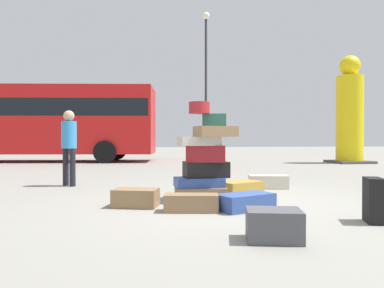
% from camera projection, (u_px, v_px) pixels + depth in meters
% --- Properties ---
extents(ground_plane, '(80.00, 80.00, 0.00)m').
position_uv_depth(ground_plane, '(235.00, 204.00, 5.42)').
color(ground_plane, gray).
extents(suitcase_tower, '(0.95, 0.71, 1.54)m').
position_uv_depth(suitcase_tower, '(204.00, 162.00, 5.85)').
color(suitcase_tower, olive).
rests_on(suitcase_tower, ground).
extents(suitcase_black_behind_tower, '(0.28, 0.37, 0.51)m').
position_uv_depth(suitcase_black_behind_tower, '(374.00, 200.00, 4.23)').
color(suitcase_black_behind_tower, black).
rests_on(suitcase_black_behind_tower, ground).
extents(suitcase_cream_left_side, '(0.79, 0.51, 0.25)m').
position_uv_depth(suitcase_cream_left_side, '(268.00, 182.00, 7.19)').
color(suitcase_cream_left_side, beige).
rests_on(suitcase_cream_left_side, ground).
extents(suitcase_brown_right_side, '(0.69, 0.54, 0.25)m').
position_uv_depth(suitcase_brown_right_side, '(136.00, 198.00, 5.22)').
color(suitcase_brown_right_side, olive).
rests_on(suitcase_brown_right_side, ground).
extents(suitcase_tan_upright_blue, '(0.82, 0.68, 0.21)m').
position_uv_depth(suitcase_tan_upright_blue, '(241.00, 187.00, 6.52)').
color(suitcase_tan_upright_blue, '#B28C33').
rests_on(suitcase_tan_upright_blue, ground).
extents(suitcase_navy_foreground_far, '(0.86, 0.67, 0.22)m').
position_uv_depth(suitcase_navy_foreground_far, '(245.00, 202.00, 4.99)').
color(suitcase_navy_foreground_far, '#334F99').
rests_on(suitcase_navy_foreground_far, ground).
extents(suitcase_brown_foreground_near, '(0.75, 0.42, 0.23)m').
position_uv_depth(suitcase_brown_foreground_near, '(191.00, 203.00, 4.88)').
color(suitcase_brown_foreground_near, olive).
rests_on(suitcase_brown_foreground_near, ground).
extents(suitcase_charcoal_white_trunk, '(0.58, 0.49, 0.29)m').
position_uv_depth(suitcase_charcoal_white_trunk, '(274.00, 225.00, 3.48)').
color(suitcase_charcoal_white_trunk, '#4C4C51').
rests_on(suitcase_charcoal_white_trunk, ground).
extents(person_bearded_onlooker, '(0.30, 0.30, 1.54)m').
position_uv_depth(person_bearded_onlooker, '(69.00, 141.00, 7.55)').
color(person_bearded_onlooker, black).
rests_on(person_bearded_onlooker, ground).
extents(yellow_dummy_statue, '(1.46, 1.46, 4.30)m').
position_uv_depth(yellow_dummy_statue, '(350.00, 115.00, 14.90)').
color(yellow_dummy_statue, yellow).
rests_on(yellow_dummy_statue, ground).
extents(parked_bus, '(10.58, 3.81, 3.15)m').
position_uv_depth(parked_bus, '(32.00, 119.00, 15.90)').
color(parked_bus, red).
rests_on(parked_bus, ground).
extents(lamp_post, '(0.36, 0.36, 7.08)m').
position_uv_depth(lamp_post, '(206.00, 65.00, 17.92)').
color(lamp_post, '#333338').
rests_on(lamp_post, ground).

